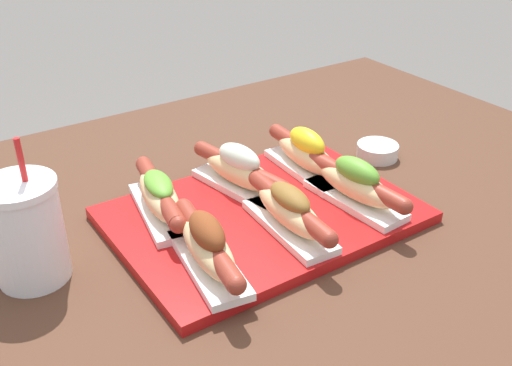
# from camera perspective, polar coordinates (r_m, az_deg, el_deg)

# --- Properties ---
(serving_tray) EXTENTS (0.46, 0.33, 0.02)m
(serving_tray) POSITION_cam_1_polar(r_m,az_deg,el_deg) (0.95, 0.67, -3.06)
(serving_tray) COLOR #B71414
(serving_tray) RESTS_ON patio_table
(hot_dog_0) EXTENTS (0.09, 0.22, 0.08)m
(hot_dog_0) POSITION_cam_1_polar(r_m,az_deg,el_deg) (0.81, -4.63, -5.98)
(hot_dog_0) COLOR white
(hot_dog_0) RESTS_ON serving_tray
(hot_dog_1) EXTENTS (0.07, 0.22, 0.07)m
(hot_dog_1) POSITION_cam_1_polar(r_m,az_deg,el_deg) (0.89, 3.21, -2.63)
(hot_dog_1) COLOR white
(hot_dog_1) RESTS_ON serving_tray
(hot_dog_2) EXTENTS (0.07, 0.22, 0.08)m
(hot_dog_2) POSITION_cam_1_polar(r_m,az_deg,el_deg) (0.96, 9.49, -0.09)
(hot_dog_2) COLOR white
(hot_dog_2) RESTS_ON serving_tray
(hot_dog_3) EXTENTS (0.09, 0.22, 0.07)m
(hot_dog_3) POSITION_cam_1_polar(r_m,az_deg,el_deg) (0.93, -9.18, -1.22)
(hot_dog_3) COLOR white
(hot_dog_3) RESTS_ON serving_tray
(hot_dog_4) EXTENTS (0.09, 0.22, 0.08)m
(hot_dog_4) POSITION_cam_1_polar(r_m,az_deg,el_deg) (0.99, -1.59, 1.24)
(hot_dog_4) COLOR white
(hot_dog_4) RESTS_ON serving_tray
(hot_dog_5) EXTENTS (0.07, 0.22, 0.08)m
(hot_dog_5) POSITION_cam_1_polar(r_m,az_deg,el_deg) (1.05, 4.83, 2.80)
(hot_dog_5) COLOR white
(hot_dog_5) RESTS_ON serving_tray
(sauce_bowl) EXTENTS (0.08, 0.08, 0.03)m
(sauce_bowl) POSITION_cam_1_polar(r_m,az_deg,el_deg) (1.17, 11.49, 3.08)
(sauce_bowl) COLOR silver
(sauce_bowl) RESTS_ON patio_table
(drink_cup) EXTENTS (0.10, 0.10, 0.21)m
(drink_cup) POSITION_cam_1_polar(r_m,az_deg,el_deg) (0.85, -21.02, -4.31)
(drink_cup) COLOR white
(drink_cup) RESTS_ON patio_table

